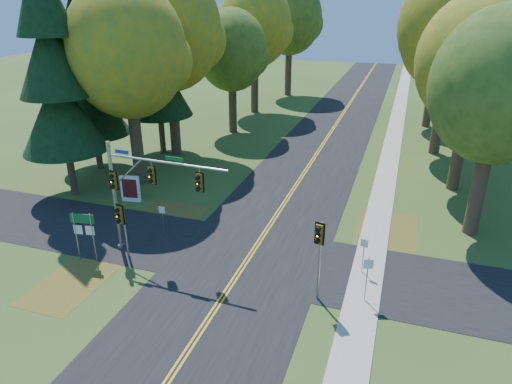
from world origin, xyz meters
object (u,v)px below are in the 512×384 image
(traffic_mast, at_px, (140,187))
(east_signal_pole, at_px, (319,242))
(info_kiosk, at_px, (130,189))
(route_sign_cluster, at_px, (83,227))

(traffic_mast, height_order, east_signal_pole, traffic_mast)
(info_kiosk, bearing_deg, traffic_mast, -60.53)
(traffic_mast, xyz_separation_m, info_kiosk, (-4.61, 5.71, -3.06))
(route_sign_cluster, distance_m, info_kiosk, 7.64)
(east_signal_pole, bearing_deg, route_sign_cluster, -166.57)
(east_signal_pole, height_order, info_kiosk, east_signal_pole)
(east_signal_pole, xyz_separation_m, route_sign_cluster, (-12.13, -0.44, -1.10))
(info_kiosk, bearing_deg, route_sign_cluster, -83.87)
(east_signal_pole, bearing_deg, traffic_mast, -175.44)
(traffic_mast, bearing_deg, east_signal_pole, -4.54)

